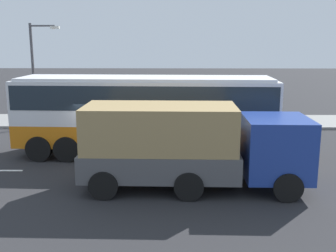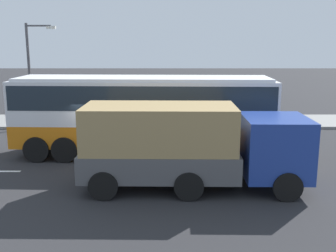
{
  "view_description": "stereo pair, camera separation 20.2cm",
  "coord_description": "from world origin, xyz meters",
  "px_view_note": "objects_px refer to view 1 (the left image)",
  "views": [
    {
      "loc": [
        2.95,
        -16.81,
        5.05
      ],
      "look_at": [
        2.67,
        0.44,
        1.41
      ],
      "focal_mm": 43.11,
      "sensor_mm": 36.0,
      "label": 1
    },
    {
      "loc": [
        2.75,
        -16.81,
        5.05
      ],
      "look_at": [
        2.67,
        0.44,
        1.41
      ],
      "focal_mm": 43.11,
      "sensor_mm": 36.0,
      "label": 2
    }
  ],
  "objects_px": {
    "cargo_truck": "(190,144)",
    "street_lamp": "(36,66)",
    "coach_bus": "(146,107)",
    "pedestrian_near_curb": "(201,106)"
  },
  "relations": [
    {
      "from": "coach_bus",
      "to": "cargo_truck",
      "type": "relative_size",
      "value": 1.47
    },
    {
      "from": "cargo_truck",
      "to": "coach_bus",
      "type": "bearing_deg",
      "value": 114.7
    },
    {
      "from": "cargo_truck",
      "to": "pedestrian_near_curb",
      "type": "distance_m",
      "value": 11.44
    },
    {
      "from": "pedestrian_near_curb",
      "to": "street_lamp",
      "type": "distance_m",
      "value": 10.14
    },
    {
      "from": "pedestrian_near_curb",
      "to": "street_lamp",
      "type": "relative_size",
      "value": 0.27
    },
    {
      "from": "cargo_truck",
      "to": "street_lamp",
      "type": "distance_m",
      "value": 13.49
    },
    {
      "from": "cargo_truck",
      "to": "pedestrian_near_curb",
      "type": "relative_size",
      "value": 4.83
    },
    {
      "from": "coach_bus",
      "to": "pedestrian_near_curb",
      "type": "height_order",
      "value": "coach_bus"
    },
    {
      "from": "coach_bus",
      "to": "street_lamp",
      "type": "distance_m",
      "value": 9.21
    },
    {
      "from": "cargo_truck",
      "to": "street_lamp",
      "type": "bearing_deg",
      "value": 131.23
    }
  ]
}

